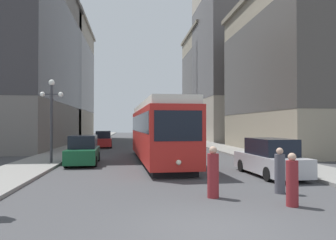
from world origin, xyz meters
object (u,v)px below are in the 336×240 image
parked_car_left_near (103,140)px  parked_car_right_far (270,158)px  parked_car_left_mid (83,151)px  pedestrian_on_sidewalk (280,172)px  pedestrian_crossing_far (213,174)px  streetcar (158,131)px  transit_bus (171,129)px  lamp_post_left_near (52,108)px  pedestrian_crossing_near (292,181)px

parked_car_left_near → parked_car_right_far: (9.74, -21.63, 0.00)m
parked_car_left_near → parked_car_right_far: bearing=-68.9°
parked_car_left_mid → pedestrian_on_sidewalk: (8.34, -9.82, -0.07)m
pedestrian_crossing_far → streetcar: bearing=-157.9°
transit_bus → parked_car_left_near: 9.38m
parked_car_left_near → lamp_post_left_near: bearing=-99.9°
parked_car_left_near → pedestrian_crossing_near: (7.84, -27.41, -0.09)m
pedestrian_crossing_near → lamp_post_left_near: size_ratio=0.32×
parked_car_right_far → pedestrian_crossing_near: size_ratio=3.10×
parked_car_right_far → pedestrian_crossing_far: size_ratio=2.88×
transit_bus → lamp_post_left_near: size_ratio=2.47×
parked_car_left_near → parked_car_right_far: size_ratio=0.98×
parked_car_left_near → pedestrian_on_sidewalk: 26.89m
parked_car_left_near → parked_car_left_mid: (0.00, -15.74, -0.00)m
parked_car_left_near → pedestrian_on_sidewalk: parked_car_left_near is taller
streetcar → parked_car_right_far: size_ratio=2.89×
streetcar → transit_bus: streetcar is taller
pedestrian_crossing_near → lamp_post_left_near: bearing=-60.8°
parked_car_right_far → lamp_post_left_near: 13.21m
pedestrian_crossing_far → pedestrian_on_sidewalk: (2.59, 0.42, -0.05)m
parked_car_left_mid → pedestrian_crossing_far: (5.75, -10.25, -0.03)m
transit_bus → pedestrian_on_sidewalk: (0.14, -29.99, -1.18)m
pedestrian_crossing_near → pedestrian_crossing_far: bearing=-45.6°
streetcar → transit_bus: size_ratio=1.15×
parked_car_left_mid → parked_car_left_near: bearing=87.9°
streetcar → pedestrian_crossing_far: streetcar is taller
parked_car_right_far → pedestrian_crossing_near: (-1.89, -5.78, -0.09)m
pedestrian_crossing_near → lamp_post_left_near: (-9.74, 11.41, 2.80)m
transit_bus → parked_car_right_far: bearing=-87.6°
pedestrian_crossing_near → pedestrian_on_sidewalk: bearing=-116.4°
transit_bus → lamp_post_left_near: (-10.10, -20.43, 1.61)m
parked_car_right_far → lamp_post_left_near: bearing=-27.8°
pedestrian_crossing_near → streetcar: bearing=-87.4°
streetcar → lamp_post_left_near: 6.90m
streetcar → parked_car_left_near: streetcar is taller
pedestrian_crossing_far → pedestrian_crossing_near: bearing=72.8°
transit_bus → pedestrian_crossing_far: size_ratio=7.25×
parked_car_left_near → pedestrian_crossing_far: (5.75, -25.98, -0.03)m
pedestrian_on_sidewalk → lamp_post_left_near: (-10.24, 9.56, 2.79)m
streetcar → pedestrian_crossing_near: (3.05, -12.25, -1.34)m
transit_bus → parked_car_right_far: size_ratio=2.52×
transit_bus → parked_car_right_far: transit_bus is taller
parked_car_left_mid → pedestrian_crossing_near: bearing=-58.2°
pedestrian_crossing_far → lamp_post_left_near: size_ratio=0.34×
lamp_post_left_near → pedestrian_crossing_far: bearing=-52.5°
transit_bus → pedestrian_on_sidewalk: transit_bus is taller
streetcar → parked_car_left_mid: streetcar is taller
parked_car_left_mid → pedestrian_crossing_far: size_ratio=2.75×
transit_bus → pedestrian_crossing_near: (-0.36, -31.84, -1.19)m
parked_car_left_near → streetcar: bearing=-75.6°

